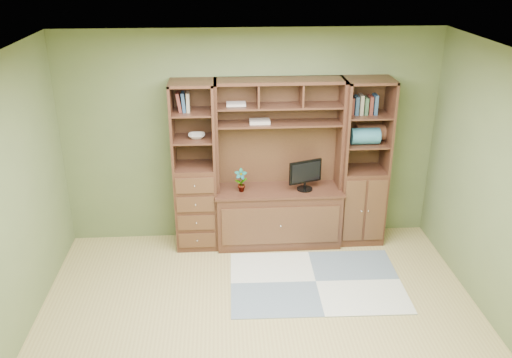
{
  "coord_description": "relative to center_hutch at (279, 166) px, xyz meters",
  "views": [
    {
      "loc": [
        -0.34,
        -4.2,
        3.41
      ],
      "look_at": [
        0.01,
        1.2,
        1.1
      ],
      "focal_mm": 38.0,
      "sensor_mm": 36.0,
      "label": 1
    }
  ],
  "objects": [
    {
      "name": "right_tower",
      "position": [
        1.02,
        0.04,
        0.0
      ],
      "size": [
        0.55,
        0.45,
        2.05
      ],
      "primitive_type": "cube",
      "color": "#442417",
      "rests_on": "ground"
    },
    {
      "name": "left_tower",
      "position": [
        -1.0,
        0.04,
        0.0
      ],
      "size": [
        0.5,
        0.45,
        2.05
      ],
      "primitive_type": "cube",
      "color": "#442417",
      "rests_on": "ground"
    },
    {
      "name": "monitor",
      "position": [
        0.31,
        -0.03,
        -0.04
      ],
      "size": [
        0.46,
        0.32,
        0.51
      ],
      "primitive_type": "cube",
      "rotation": [
        0.0,
        0.0,
        0.35
      ],
      "color": "black",
      "rests_on": "center_hutch"
    },
    {
      "name": "room",
      "position": [
        -0.33,
        -1.73,
        0.28
      ],
      "size": [
        4.6,
        4.1,
        2.64
      ],
      "color": "tan",
      "rests_on": "ground"
    },
    {
      "name": "rug",
      "position": [
        0.33,
        -0.92,
        -1.02
      ],
      "size": [
        1.91,
        1.29,
        0.01
      ],
      "primitive_type": "cube",
      "rotation": [
        0.0,
        0.0,
        -0.02
      ],
      "color": "#A4AAAA",
      "rests_on": "ground"
    },
    {
      "name": "blanket_red",
      "position": [
        1.1,
        0.12,
        0.36
      ],
      "size": [
        0.34,
        0.19,
        0.19
      ],
      "primitive_type": "cube",
      "color": "brown",
      "rests_on": "right_tower"
    },
    {
      "name": "orchid",
      "position": [
        -0.46,
        -0.03,
        -0.15
      ],
      "size": [
        0.15,
        0.1,
        0.29
      ],
      "primitive_type": "imported",
      "color": "#B6583D",
      "rests_on": "center_hutch"
    },
    {
      "name": "center_hutch",
      "position": [
        0.0,
        0.0,
        0.0
      ],
      "size": [
        1.54,
        0.53,
        2.05
      ],
      "primitive_type": "cube",
      "color": "#442417",
      "rests_on": "ground"
    },
    {
      "name": "blanket_teal",
      "position": [
        1.0,
        -0.01,
        0.36
      ],
      "size": [
        0.33,
        0.19,
        0.19
      ],
      "primitive_type": "cube",
      "color": "teal",
      "rests_on": "right_tower"
    },
    {
      "name": "magazines",
      "position": [
        -0.23,
        0.09,
        0.53
      ],
      "size": [
        0.24,
        0.17,
        0.04
      ],
      "primitive_type": "cube",
      "color": "#C0AFA3",
      "rests_on": "center_hutch"
    },
    {
      "name": "bowl",
      "position": [
        -0.96,
        0.04,
        0.39
      ],
      "size": [
        0.2,
        0.2,
        0.05
      ],
      "primitive_type": "imported",
      "color": "silver",
      "rests_on": "left_tower"
    }
  ]
}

